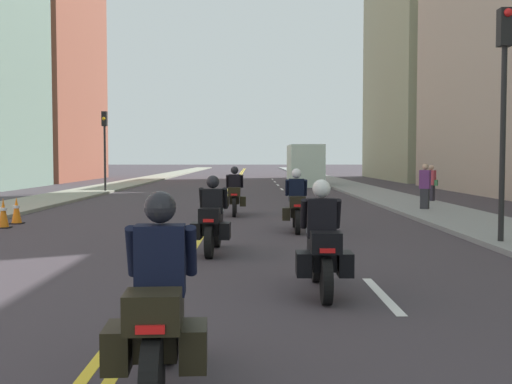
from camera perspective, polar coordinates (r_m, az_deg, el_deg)
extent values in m
plane|color=#383238|center=(48.83, -1.94, 0.84)|extent=(264.00, 264.00, 0.00)
cube|color=gray|center=(49.65, -10.94, 0.89)|extent=(2.85, 144.00, 0.12)
cube|color=gray|center=(49.23, 7.15, 0.90)|extent=(2.85, 144.00, 0.12)
cube|color=yellow|center=(48.83, -2.08, 0.84)|extent=(0.12, 132.00, 0.01)
cube|color=yellow|center=(48.82, -1.79, 0.84)|extent=(0.12, 132.00, 0.01)
cube|color=silver|center=(9.16, 11.28, -9.07)|extent=(0.14, 2.40, 0.01)
cube|color=silver|center=(15.00, 6.65, -4.28)|extent=(0.14, 2.40, 0.01)
cube|color=silver|center=(20.94, 4.65, -2.18)|extent=(0.14, 2.40, 0.01)
cube|color=silver|center=(26.90, 3.54, -1.00)|extent=(0.14, 2.40, 0.01)
cube|color=silver|center=(32.88, 2.83, -0.26)|extent=(0.14, 2.40, 0.01)
cube|color=silver|center=(38.86, 2.34, 0.26)|extent=(0.14, 2.40, 0.01)
cube|color=silver|center=(44.85, 1.98, 0.64)|extent=(0.14, 2.40, 0.01)
cube|color=silver|center=(50.84, 1.71, 0.93)|extent=(0.14, 2.40, 0.01)
cube|color=silver|center=(56.83, 1.49, 1.16)|extent=(0.14, 2.40, 0.01)
cube|color=#99503C|center=(58.69, -18.90, 15.16)|extent=(7.67, 16.05, 28.72)
cube|color=#999F7D|center=(59.27, 15.70, 12.13)|extent=(9.08, 19.24, 22.70)
cube|color=#2D3847|center=(60.04, 19.83, 6.49)|extent=(0.04, 16.16, 0.90)
cube|color=#2D3847|center=(60.44, 19.90, 10.43)|extent=(0.04, 16.16, 0.90)
cube|color=#2D3847|center=(61.13, 19.98, 14.30)|extent=(0.04, 16.16, 0.90)
cylinder|color=black|center=(6.14, -7.90, -11.93)|extent=(0.17, 0.68, 0.67)
cylinder|color=black|center=(4.70, -9.32, -16.71)|extent=(0.17, 0.68, 0.67)
cube|color=silver|center=(6.06, -7.93, -8.68)|extent=(0.16, 0.33, 0.04)
cube|color=black|center=(5.34, -8.53, -11.13)|extent=(0.39, 1.17, 0.40)
cube|color=black|center=(4.63, -9.28, -10.56)|extent=(0.42, 0.38, 0.28)
cube|color=red|center=(4.47, -9.51, -12.13)|extent=(0.20, 0.04, 0.06)
cube|color=black|center=(4.96, -12.29, -13.47)|extent=(0.23, 0.45, 0.32)
cube|color=black|center=(4.91, -5.64, -13.59)|extent=(0.23, 0.45, 0.32)
cube|color=#B2C1CC|center=(5.74, -8.15, -6.26)|extent=(0.37, 0.14, 0.36)
cube|color=black|center=(5.19, -8.62, -6.07)|extent=(0.41, 0.28, 0.57)
cylinder|color=black|center=(5.36, -11.06, -5.27)|extent=(0.12, 0.29, 0.45)
cylinder|color=black|center=(5.32, -5.90, -5.29)|extent=(0.12, 0.29, 0.45)
sphere|color=black|center=(5.17, -8.63, -1.37)|extent=(0.26, 0.26, 0.26)
cylinder|color=black|center=(9.92, 5.45, -6.29)|extent=(0.14, 0.62, 0.62)
cylinder|color=black|center=(8.42, 6.36, -8.00)|extent=(0.14, 0.62, 0.62)
cube|color=silver|center=(9.87, 5.46, -4.41)|extent=(0.14, 0.32, 0.04)
cube|color=black|center=(9.12, 5.88, -5.34)|extent=(0.34, 1.17, 0.40)
cube|color=black|center=(8.41, 6.33, -4.55)|extent=(0.41, 0.37, 0.28)
cube|color=red|center=(8.23, 6.46, -5.28)|extent=(0.20, 0.03, 0.06)
cube|color=black|center=(8.66, 4.30, -6.46)|extent=(0.21, 0.44, 0.32)
cube|color=black|center=(8.72, 8.00, -6.42)|extent=(0.21, 0.44, 0.32)
cube|color=#B2C1CC|center=(9.56, 5.61, -2.66)|extent=(0.36, 0.13, 0.36)
cube|color=black|center=(9.01, 5.92, -2.36)|extent=(0.40, 0.27, 0.56)
cylinder|color=black|center=(9.14, 4.34, -1.97)|extent=(0.10, 0.28, 0.45)
cylinder|color=black|center=(9.18, 7.33, -1.96)|extent=(0.10, 0.28, 0.45)
sphere|color=white|center=(9.01, 5.92, 0.32)|extent=(0.26, 0.26, 0.26)
cylinder|color=black|center=(13.66, -3.55, -3.66)|extent=(0.16, 0.64, 0.64)
cylinder|color=black|center=(12.16, -4.25, -4.50)|extent=(0.16, 0.64, 0.64)
cube|color=silver|center=(13.62, -3.56, -2.25)|extent=(0.15, 0.33, 0.04)
cube|color=black|center=(12.88, -3.88, -2.82)|extent=(0.37, 1.16, 0.40)
cube|color=black|center=(12.18, -4.22, -2.12)|extent=(0.41, 0.38, 0.28)
cube|color=red|center=(12.00, -4.31, -2.58)|extent=(0.20, 0.04, 0.06)
cube|color=black|center=(12.47, -5.38, -3.48)|extent=(0.22, 0.45, 0.32)
cube|color=black|center=(12.41, -2.81, -3.51)|extent=(0.22, 0.45, 0.32)
cube|color=#B2C1CC|center=(13.32, -3.68, -0.98)|extent=(0.36, 0.14, 0.36)
cube|color=black|center=(12.79, -3.91, -0.83)|extent=(0.41, 0.28, 0.50)
cylinder|color=black|center=(12.96, -4.90, -0.56)|extent=(0.11, 0.28, 0.45)
cylinder|color=black|center=(12.91, -2.79, -0.57)|extent=(0.11, 0.28, 0.45)
sphere|color=black|center=(12.80, -3.91, 0.92)|extent=(0.26, 0.26, 0.26)
cylinder|color=black|center=(17.50, 3.53, -2.19)|extent=(0.14, 0.63, 0.63)
cylinder|color=black|center=(15.92, 3.77, -2.72)|extent=(0.14, 0.63, 0.63)
cube|color=silver|center=(17.48, 3.53, -1.10)|extent=(0.15, 0.32, 0.04)
cube|color=black|center=(16.69, 3.65, -1.48)|extent=(0.35, 1.22, 0.40)
cube|color=black|center=(15.96, 3.76, -0.90)|extent=(0.41, 0.37, 0.28)
cube|color=red|center=(15.78, 3.79, -1.24)|extent=(0.20, 0.04, 0.06)
cube|color=black|center=(16.21, 2.73, -1.97)|extent=(0.21, 0.45, 0.32)
cube|color=black|center=(16.24, 4.71, -1.97)|extent=(0.21, 0.45, 0.32)
cube|color=#B2C1CC|center=(17.17, 3.58, -0.08)|extent=(0.36, 0.13, 0.36)
cube|color=black|center=(16.61, 3.66, 0.19)|extent=(0.41, 0.27, 0.58)
cylinder|color=black|center=(16.75, 2.82, 0.39)|extent=(0.11, 0.28, 0.45)
cylinder|color=black|center=(16.77, 4.46, 0.39)|extent=(0.11, 0.28, 0.45)
sphere|color=white|center=(16.62, 3.66, 1.68)|extent=(0.26, 0.26, 0.26)
cylinder|color=black|center=(21.98, -1.90, -1.09)|extent=(0.11, 0.64, 0.64)
cylinder|color=black|center=(20.52, -1.98, -1.39)|extent=(0.11, 0.64, 0.64)
cube|color=silver|center=(21.96, -1.90, -0.20)|extent=(0.14, 0.32, 0.04)
cube|color=black|center=(21.23, -1.94, -0.48)|extent=(0.33, 1.12, 0.40)
cube|color=black|center=(20.56, -1.98, 0.02)|extent=(0.40, 0.36, 0.28)
cube|color=red|center=(20.37, -1.99, -0.23)|extent=(0.20, 0.03, 0.06)
cube|color=black|center=(20.81, -2.73, -0.83)|extent=(0.20, 0.44, 0.32)
cube|color=black|center=(20.79, -1.19, -0.83)|extent=(0.20, 0.44, 0.32)
cube|color=#B2C1CC|center=(21.68, -1.91, 0.60)|extent=(0.36, 0.12, 0.36)
cube|color=black|center=(21.16, -1.94, 0.82)|extent=(0.40, 0.26, 0.57)
cylinder|color=black|center=(21.31, -2.58, 0.97)|extent=(0.10, 0.28, 0.45)
cylinder|color=black|center=(21.30, -1.29, 0.98)|extent=(0.10, 0.28, 0.45)
sphere|color=black|center=(21.17, -1.94, 1.98)|extent=(0.26, 0.26, 0.26)
cube|color=black|center=(19.76, -20.74, -2.65)|extent=(0.37, 0.37, 0.03)
cone|color=orange|center=(19.73, -20.77, -1.51)|extent=(0.29, 0.29, 0.76)
cylinder|color=white|center=(19.72, -20.77, -1.25)|extent=(0.20, 0.20, 0.08)
cube|color=black|center=(18.71, -21.77, -2.98)|extent=(0.36, 0.36, 0.03)
cone|color=orange|center=(18.67, -21.80, -1.72)|extent=(0.29, 0.29, 0.80)
cylinder|color=white|center=(18.66, -21.81, -1.43)|extent=(0.19, 0.19, 0.08)
cylinder|color=black|center=(14.64, 21.32, 3.87)|extent=(0.12, 0.12, 4.35)
cube|color=black|center=(14.90, 21.52, 13.62)|extent=(0.28, 0.28, 0.80)
sphere|color=red|center=(14.82, 21.77, 14.78)|extent=(0.18, 0.18, 0.18)
cylinder|color=black|center=(35.77, -13.45, 2.90)|extent=(0.12, 0.12, 3.72)
cube|color=black|center=(35.84, -13.49, 6.44)|extent=(0.28, 0.28, 0.80)
sphere|color=yellow|center=(35.69, -13.55, 6.45)|extent=(0.18, 0.18, 0.18)
cube|color=#2A262F|center=(27.67, 15.47, -0.20)|extent=(0.34, 0.34, 0.78)
cube|color=#B13742|center=(27.64, 15.49, 1.25)|extent=(0.41, 0.41, 0.62)
sphere|color=tan|center=(27.63, 15.50, 2.14)|extent=(0.22, 0.22, 0.22)
cube|color=#3B814E|center=(27.53, 15.88, 0.80)|extent=(0.18, 0.18, 0.24)
cube|color=#292A2F|center=(23.16, 14.95, -0.74)|extent=(0.34, 0.32, 0.83)
cube|color=#612E6B|center=(23.13, 14.98, 1.10)|extent=(0.42, 0.38, 0.66)
sphere|color=tan|center=(23.12, 15.00, 2.22)|extent=(0.22, 0.22, 0.22)
cube|color=silver|center=(46.12, 4.13, 2.06)|extent=(2.00, 1.80, 2.20)
cube|color=silver|center=(43.12, 4.44, 2.39)|extent=(2.20, 5.20, 2.80)
cylinder|color=black|center=(45.73, 4.16, 1.24)|extent=(2.00, 0.90, 0.90)
cylinder|color=black|center=(41.55, 4.62, 1.05)|extent=(2.00, 0.90, 0.90)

